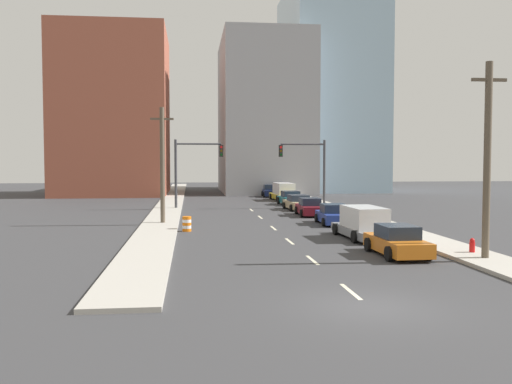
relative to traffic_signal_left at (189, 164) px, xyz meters
name	(u,v)px	position (x,y,z in m)	size (l,w,h in m)	color
ground_plane	(369,306)	(5.57, -35.71, -4.15)	(200.00, 200.00, 0.00)	#38383A
sidewalk_left	(171,202)	(-2.00, 8.85, -4.07)	(2.53, 89.11, 0.17)	#ADA89E
sidewalk_right	(310,201)	(13.15, 8.85, -4.07)	(2.53, 89.11, 0.17)	#ADA89E
lane_stripe_at_2m	(351,291)	(5.57, -33.71, -4.15)	(0.16, 2.40, 0.01)	beige
lane_stripe_at_8m	(312,260)	(5.57, -27.49, -4.15)	(0.16, 2.40, 0.01)	beige
lane_stripe_at_14m	(290,241)	(5.57, -21.49, -4.15)	(0.16, 2.40, 0.01)	beige
lane_stripe_at_20m	(273,228)	(5.57, -15.23, -4.15)	(0.16, 2.40, 0.01)	beige
lane_stripe_at_28m	(260,217)	(5.57, -7.95, -4.15)	(0.16, 2.40, 0.01)	beige
lane_stripe_at_34m	(251,210)	(5.57, -1.32, -4.15)	(0.16, 2.40, 0.01)	beige
building_brick_left	(114,114)	(-9.92, 24.52, 6.49)	(14.00, 16.00, 21.28)	#9E513D
building_office_center	(263,116)	(10.46, 28.52, 6.62)	(12.00, 20.00, 21.55)	#99999E
building_glass_right	(329,91)	(21.01, 32.52, 10.88)	(13.00, 20.00, 30.08)	#99B7CC
traffic_signal_left	(189,164)	(0.00, 0.00, 0.00)	(4.45, 0.35, 6.40)	#38383D
traffic_signal_right	(311,164)	(11.38, 0.00, 0.00)	(4.45, 0.35, 6.40)	#38383D
utility_pole_right_near	(487,160)	(13.17, -28.66, 0.38)	(1.60, 0.32, 8.83)	brown
utility_pole_left_mid	(162,165)	(-1.82, -12.48, 0.05)	(1.60, 0.32, 8.16)	brown
traffic_barrel	(187,224)	(-0.13, -16.34, -3.68)	(0.56, 0.56, 0.95)	orange
fire_hydrant	(472,247)	(13.32, -27.17, -3.74)	(0.26, 0.26, 0.84)	red
sedan_orange	(397,242)	(9.80, -26.76, -3.48)	(2.15, 4.60, 1.45)	orange
box_truck_gray	(363,223)	(9.97, -20.88, -3.26)	(2.52, 5.77, 1.85)	slate
sedan_blue	(334,215)	(10.14, -13.41, -3.50)	(2.34, 4.64, 1.43)	navy
sedan_maroon	(310,208)	(9.77, -7.03, -3.49)	(2.13, 4.57, 1.44)	maroon
sedan_tan	(298,203)	(9.83, -1.55, -3.53)	(2.35, 4.73, 1.36)	tan
sedan_teal	(290,198)	(10.15, 4.34, -3.50)	(2.32, 4.33, 1.40)	#196B75
box_truck_yellow	(283,192)	(10.46, 10.60, -3.21)	(2.56, 6.37, 1.98)	gold
sedan_navy	(271,191)	(9.94, 17.21, -3.46)	(2.28, 4.58, 1.53)	#141E47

